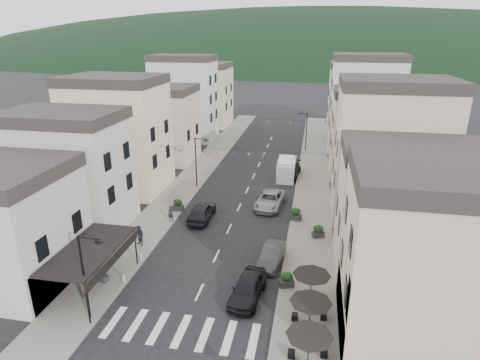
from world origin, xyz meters
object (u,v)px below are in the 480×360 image
object	(u,v)px
parked_car_a	(248,288)
delivery_van	(287,168)
parked_car_d	(290,171)
parked_car_e	(202,211)
pedestrian_a	(171,214)
pedestrian_b	(139,236)
parked_car_c	(270,200)
parked_car_b	(272,256)

from	to	relation	value
parked_car_a	delivery_van	distance (m)	25.15
parked_car_a	parked_car_d	bearing A→B (deg)	93.76
parked_car_e	pedestrian_a	xyz separation A→B (m)	(-2.74, -1.18, 0.07)
parked_car_d	delivery_van	xyz separation A→B (m)	(-0.45, -0.59, 0.47)
parked_car_d	pedestrian_b	bearing A→B (deg)	-113.26
parked_car_c	parked_car_e	xyz separation A→B (m)	(-6.22, -4.30, 0.08)
delivery_van	parked_car_d	bearing A→B (deg)	52.06
pedestrian_a	pedestrian_b	distance (m)	5.15
parked_car_b	parked_car_e	xyz separation A→B (m)	(-7.66, 6.78, 0.14)
pedestrian_a	pedestrian_b	size ratio (longest dim) A/B	0.86
parked_car_a	pedestrian_b	xyz separation A→B (m)	(-10.25, 5.26, 0.24)
parked_car_c	parked_car_e	size ratio (longest dim) A/B	1.12
parked_car_d	pedestrian_b	xyz separation A→B (m)	(-11.39, -20.46, 0.25)
parked_car_b	delivery_van	world-z (taller)	delivery_van
parked_car_e	parked_car_a	bearing A→B (deg)	119.33
parked_car_c	pedestrian_a	distance (m)	10.50
parked_car_b	parked_car_a	bearing A→B (deg)	-97.00
parked_car_e	pedestrian_a	world-z (taller)	pedestrian_a
parked_car_b	pedestrian_a	size ratio (longest dim) A/B	2.72
parked_car_a	parked_car_e	world-z (taller)	parked_car_e
delivery_van	pedestrian_a	bearing A→B (deg)	-124.10
parked_car_b	pedestrian_b	xyz separation A→B (m)	(-11.39, 0.55, 0.33)
parked_car_b	parked_car_c	world-z (taller)	parked_car_c
parked_car_c	pedestrian_a	world-z (taller)	pedestrian_a
pedestrian_a	pedestrian_b	bearing A→B (deg)	-97.79
parked_car_c	delivery_van	world-z (taller)	delivery_van
parked_car_b	pedestrian_a	world-z (taller)	pedestrian_a
parked_car_a	parked_car_b	size ratio (longest dim) A/B	1.09
delivery_van	parked_car_b	bearing A→B (deg)	-88.96
parked_car_b	delivery_van	xyz separation A→B (m)	(-0.45, 20.43, 0.55)
parked_car_e	pedestrian_b	size ratio (longest dim) A/B	2.69
pedestrian_a	parked_car_e	bearing A→B (deg)	26.50
parked_car_c	parked_car_b	bearing A→B (deg)	-76.58
parked_car_c	pedestrian_a	bearing A→B (deg)	-142.54
delivery_van	pedestrian_a	distance (m)	17.85
parked_car_a	pedestrian_a	size ratio (longest dim) A/B	2.98
pedestrian_a	parked_car_d	bearing A→B (deg)	59.28
parked_car_c	parked_car_e	bearing A→B (deg)	-139.31
parked_car_d	pedestrian_b	size ratio (longest dim) A/B	2.95
parked_car_b	parked_car_e	bearing A→B (deg)	145.08
parked_car_c	delivery_van	distance (m)	9.41
parked_car_a	delivery_van	bearing A→B (deg)	94.73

